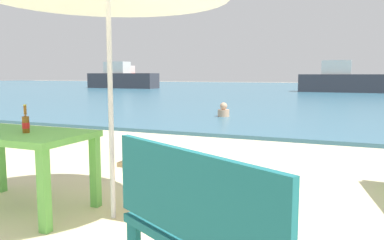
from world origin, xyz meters
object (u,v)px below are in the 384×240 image
Objects in this scene: side_table_wood at (151,180)px; boat_fishing_trawler at (122,79)px; bench_teal_center at (203,229)px; boat_tanker at (343,81)px; picnic_table_green at (17,143)px; boat_sailboat at (129,77)px; beer_bottle_amber at (26,123)px; swimmer_person at (224,111)px.

side_table_wood is 0.08× the size of boat_fishing_trawler.
boat_tanker is at bearing 89.99° from bench_teal_center.
picnic_table_green reaches higher than side_table_wood.
picnic_table_green is 0.21× the size of boat_sailboat.
beer_bottle_amber is 0.49× the size of side_table_wood.
boat_tanker is at bearing 85.23° from beer_bottle_amber.
side_table_wood is at bearing -56.54° from boat_fishing_trawler.
boat_tanker is at bearing 87.75° from side_table_wood.
side_table_wood reaches higher than swimmer_person.
side_table_wood is (1.29, 0.29, -0.30)m from picnic_table_green.
bench_teal_center is (0.99, -1.28, 0.19)m from side_table_wood.
swimmer_person is 44.59m from boat_sailboat.
picnic_table_green is 2.59× the size of side_table_wood.
boat_tanker is (2.29, 25.65, 0.21)m from picnic_table_green.
boat_sailboat is at bearing 122.16° from side_table_wood.
bench_teal_center is at bearing -24.26° from beer_bottle_amber.
bench_teal_center is 53.53m from boat_sailboat.
boat_sailboat is (-27.64, 43.95, 0.60)m from side_table_wood.
swimmer_person is at bearing -54.58° from boat_sailboat.
boat_fishing_trawler is (-16.19, 26.54, 0.06)m from beer_bottle_amber.
boat_sailboat is at bearing 120.17° from boat_fishing_trawler.
picnic_table_green is at bearing -58.83° from boat_fishing_trawler.
side_table_wood is 7.83m from swimmer_person.
boat_sailboat is at bearing 122.34° from bench_teal_center.
beer_bottle_amber reaches higher than side_table_wood.
picnic_table_green is 51.49m from boat_sailboat.
bench_teal_center is 33.05m from boat_fishing_trawler.
swimmer_person is 0.06× the size of boat_sailboat.
boat_fishing_trawler is at bearing -59.83° from boat_sailboat.
beer_bottle_amber is 0.04× the size of boat_fishing_trawler.
side_table_wood is at bearing 15.40° from beer_bottle_amber.
picnic_table_green is at bearing -167.26° from side_table_wood.
boat_tanker reaches higher than side_table_wood.
bench_teal_center is 0.21× the size of boat_tanker.
swimmer_person is 17.97m from boat_tanker.
swimmer_person is (-0.65, 7.93, -0.61)m from beer_bottle_amber.
swimmer_person is at bearing 94.68° from beer_bottle_amber.
picnic_table_green is 0.22× the size of boat_fishing_trawler.
boat_fishing_trawler is at bearing 123.46° from side_table_wood.
side_table_wood is at bearing -57.84° from boat_sailboat.
picnic_table_green reaches higher than swimmer_person.
picnic_table_green is at bearing -95.10° from boat_tanker.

